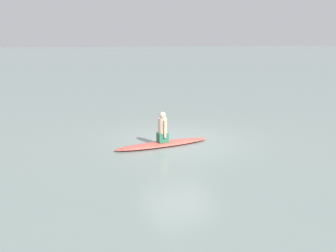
{
  "coord_description": "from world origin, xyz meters",
  "views": [
    {
      "loc": [
        -5.41,
        -10.77,
        3.39
      ],
      "look_at": [
        -0.59,
        -0.32,
        0.65
      ],
      "focal_mm": 38.3,
      "sensor_mm": 36.0,
      "label": 1
    }
  ],
  "objects": [
    {
      "name": "person_paddler",
      "position": [
        -0.8,
        -0.34,
        0.59
      ],
      "size": [
        0.34,
        0.44,
        1.01
      ],
      "rotation": [
        0.0,
        0.0,
        -3.13
      ],
      "color": "#26664C",
      "rests_on": "surfboard"
    },
    {
      "name": "ground_plane",
      "position": [
        0.0,
        0.0,
        0.0
      ],
      "size": [
        400.0,
        400.0,
        0.0
      ],
      "primitive_type": "plane",
      "color": "slate"
    },
    {
      "name": "surfboard",
      "position": [
        -0.8,
        -0.34,
        0.07
      ],
      "size": [
        3.32,
        0.64,
        0.13
      ],
      "primitive_type": "ellipsoid",
      "rotation": [
        0.0,
        0.0,
        -3.13
      ],
      "color": "#D84C3F",
      "rests_on": "ground"
    }
  ]
}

